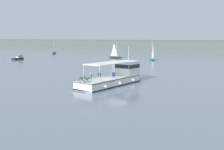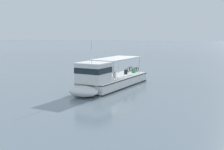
{
  "view_description": "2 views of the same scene",
  "coord_description": "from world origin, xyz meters",
  "px_view_note": "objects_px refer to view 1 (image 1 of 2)",
  "views": [
    {
      "loc": [
        13.14,
        -34.12,
        6.68
      ],
      "look_at": [
        -0.82,
        -0.15,
        1.4
      ],
      "focal_mm": 42.31,
      "sensor_mm": 36.0,
      "label": 1
    },
    {
      "loc": [
        -8.19,
        31.17,
        5.99
      ],
      "look_at": [
        -0.82,
        -0.15,
        1.4
      ],
      "focal_mm": 47.58,
      "sensor_mm": 36.0,
      "label": 2
    }
  ],
  "objects_px": {
    "sailboat_off_stern": "(54,52)",
    "sailboat_outer_anchorage": "(115,56)",
    "ferry_main": "(116,77)",
    "motorboat_near_port": "(18,58)",
    "sailboat_mid_channel": "(152,58)"
  },
  "relations": [
    {
      "from": "ferry_main",
      "to": "sailboat_outer_anchorage",
      "type": "distance_m",
      "value": 46.97
    },
    {
      "from": "sailboat_off_stern",
      "to": "sailboat_outer_anchorage",
      "type": "bearing_deg",
      "value": -20.83
    },
    {
      "from": "sailboat_mid_channel",
      "to": "sailboat_outer_anchorage",
      "type": "xyz_separation_m",
      "value": [
        -12.56,
        2.24,
        0.0
      ]
    },
    {
      "from": "ferry_main",
      "to": "sailboat_outer_anchorage",
      "type": "height_order",
      "value": "sailboat_outer_anchorage"
    },
    {
      "from": "ferry_main",
      "to": "motorboat_near_port",
      "type": "distance_m",
      "value": 50.65
    },
    {
      "from": "ferry_main",
      "to": "sailboat_off_stern",
      "type": "height_order",
      "value": "sailboat_off_stern"
    },
    {
      "from": "ferry_main",
      "to": "motorboat_near_port",
      "type": "bearing_deg",
      "value": 147.04
    },
    {
      "from": "sailboat_mid_channel",
      "to": "motorboat_near_port",
      "type": "relative_size",
      "value": 1.46
    },
    {
      "from": "motorboat_near_port",
      "to": "sailboat_outer_anchorage",
      "type": "relative_size",
      "value": 0.68
    },
    {
      "from": "ferry_main",
      "to": "motorboat_near_port",
      "type": "relative_size",
      "value": 3.53
    },
    {
      "from": "motorboat_near_port",
      "to": "sailboat_off_stern",
      "type": "distance_m",
      "value": 28.94
    },
    {
      "from": "sailboat_mid_channel",
      "to": "sailboat_off_stern",
      "type": "relative_size",
      "value": 1.0
    },
    {
      "from": "sailboat_outer_anchorage",
      "to": "sailboat_off_stern",
      "type": "distance_m",
      "value": 33.99
    },
    {
      "from": "motorboat_near_port",
      "to": "sailboat_mid_channel",
      "type": "bearing_deg",
      "value": 20.18
    },
    {
      "from": "sailboat_outer_anchorage",
      "to": "sailboat_off_stern",
      "type": "bearing_deg",
      "value": 159.17
    }
  ]
}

